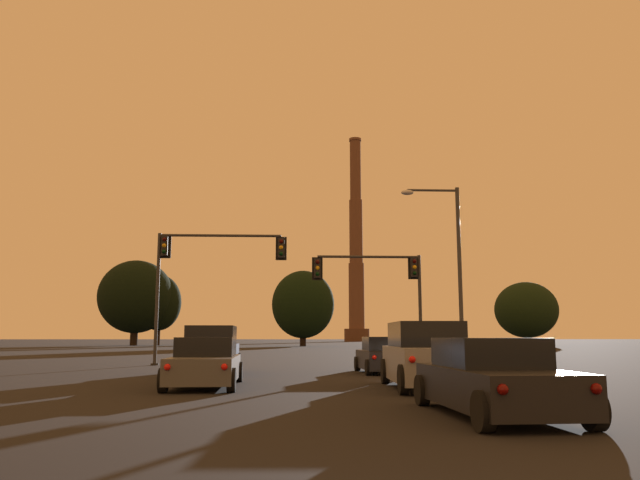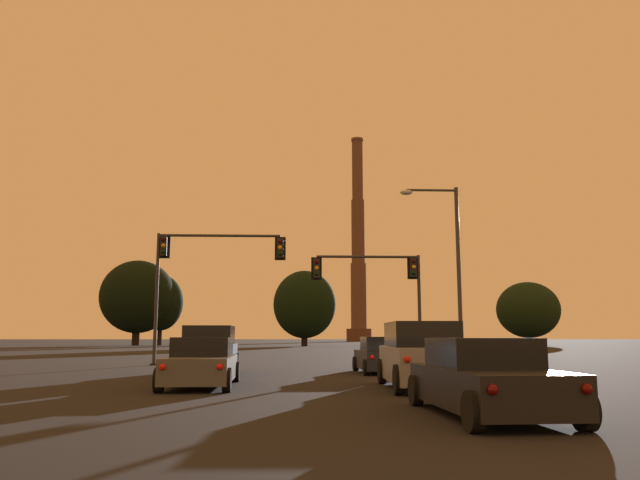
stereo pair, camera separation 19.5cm
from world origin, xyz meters
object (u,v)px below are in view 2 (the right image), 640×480
object	(u,v)px
suv_left_lane_front	(209,351)
hatchback_right_lane_front	(382,356)
sedan_right_lane_third	(485,379)
traffic_light_overhead_right	(383,280)
suv_right_lane_second	(422,356)
sedan_left_lane_second	(202,363)
traffic_light_overhead_left	(200,263)
street_lamp	(450,256)
smokestack	(358,260)

from	to	relation	value
suv_left_lane_front	hatchback_right_lane_front	xyz separation A→B (m)	(6.81, 0.42, -0.23)
sedan_right_lane_third	traffic_light_overhead_right	xyz separation A→B (m)	(1.22, 21.73, 3.81)
suv_left_lane_front	suv_right_lane_second	size ratio (longest dim) A/B	1.00
sedan_left_lane_second	traffic_light_overhead_left	distance (m)	14.70
hatchback_right_lane_front	sedan_right_lane_third	distance (m)	13.55
hatchback_right_lane_front	street_lamp	size ratio (longest dim) A/B	0.47
street_lamp	sedan_left_lane_second	bearing A→B (deg)	-131.98
traffic_light_overhead_left	smokestack	xyz separation A→B (m)	(23.07, 141.99, 17.64)
sedan_left_lane_second	smokestack	distance (m)	158.72
suv_right_lane_second	street_lamp	bearing A→B (deg)	73.84
sedan_left_lane_second	traffic_light_overhead_left	bearing A→B (deg)	97.48
hatchback_right_lane_front	street_lamp	distance (m)	8.05
hatchback_right_lane_front	sedan_right_lane_third	xyz separation A→B (m)	(0.03, -13.55, 0.00)
suv_left_lane_front	hatchback_right_lane_front	bearing A→B (deg)	1.65
traffic_light_overhead_left	street_lamp	xyz separation A→B (m)	(12.60, -2.27, 0.15)
traffic_light_overhead_left	street_lamp	world-z (taller)	street_lamp
suv_right_lane_second	traffic_light_overhead_left	bearing A→B (deg)	121.97
suv_left_lane_front	street_lamp	distance (m)	13.04
suv_left_lane_front	smokestack	xyz separation A→B (m)	(21.44, 149.69, 21.98)
sedan_right_lane_third	street_lamp	distance (m)	19.59
suv_right_lane_second	sedan_left_lane_second	size ratio (longest dim) A/B	1.04
hatchback_right_lane_front	smokestack	size ratio (longest dim) A/B	0.07
sedan_right_lane_third	street_lamp	world-z (taller)	street_lamp
traffic_light_overhead_left	traffic_light_overhead_right	distance (m)	9.77
suv_left_lane_front	street_lamp	bearing A→B (deg)	24.51
traffic_light_overhead_left	street_lamp	distance (m)	12.81
suv_right_lane_second	traffic_light_overhead_right	bearing A→B (deg)	87.63
street_lamp	traffic_light_overhead_left	bearing A→B (deg)	169.80
street_lamp	smokestack	distance (m)	145.69
suv_right_lane_second	traffic_light_overhead_right	world-z (taller)	traffic_light_overhead_right
sedan_right_lane_third	sedan_left_lane_second	world-z (taller)	same
traffic_light_overhead_right	smokestack	bearing A→B (deg)	84.59
traffic_light_overhead_left	traffic_light_overhead_right	bearing A→B (deg)	5.29
sedan_left_lane_second	street_lamp	bearing A→B (deg)	46.29
suv_left_lane_front	sedan_right_lane_third	world-z (taller)	suv_left_lane_front
suv_left_lane_front	traffic_light_overhead_left	size ratio (longest dim) A/B	0.73
suv_left_lane_front	suv_right_lane_second	bearing A→B (deg)	-47.30
sedan_right_lane_third	suv_right_lane_second	bearing A→B (deg)	87.12
traffic_light_overhead_left	traffic_light_overhead_right	size ratio (longest dim) A/B	1.13
sedan_right_lane_third	traffic_light_overhead_right	world-z (taller)	traffic_light_overhead_right
suv_right_lane_second	sedan_left_lane_second	world-z (taller)	suv_right_lane_second
suv_right_lane_second	sedan_left_lane_second	bearing A→B (deg)	173.35
suv_left_lane_front	smokestack	size ratio (longest dim) A/B	0.08
smokestack	street_lamp	bearing A→B (deg)	-94.15
hatchback_right_lane_front	suv_left_lane_front	bearing A→B (deg)	-177.92
suv_right_lane_second	street_lamp	xyz separation A→B (m)	(4.05, 12.47, 4.49)
suv_left_lane_front	traffic_light_overhead_right	distance (m)	12.33
sedan_right_lane_third	sedan_left_lane_second	size ratio (longest dim) A/B	1.00
suv_left_lane_front	traffic_light_overhead_right	bearing A→B (deg)	44.98
suv_left_lane_front	traffic_light_overhead_left	bearing A→B (deg)	100.11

